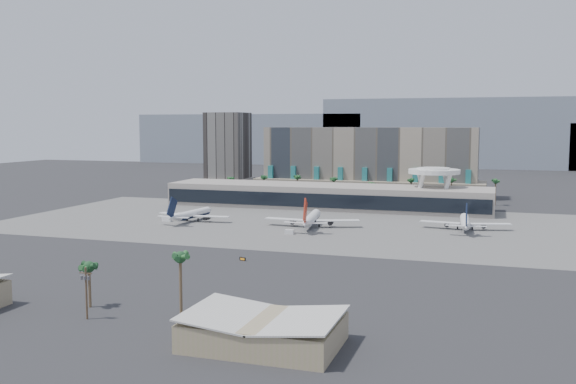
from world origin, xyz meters
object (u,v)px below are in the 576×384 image
(service_vehicle_b, at_px, (289,232))
(taxiway_sign, at_px, (243,259))
(airliner_left, at_px, (192,214))
(service_vehicle_a, at_px, (167,219))
(airliner_right, at_px, (465,222))
(airliner_centre, at_px, (311,219))
(utility_pole, at_px, (86,288))

(service_vehicle_b, bearing_deg, taxiway_sign, -91.60)
(airliner_left, relative_size, service_vehicle_a, 8.76)
(airliner_left, distance_m, service_vehicle_b, 56.24)
(service_vehicle_a, xyz_separation_m, service_vehicle_b, (63.33, -15.16, -0.13))
(airliner_right, height_order, service_vehicle_a, airliner_right)
(airliner_right, bearing_deg, service_vehicle_a, -176.16)
(airliner_left, relative_size, airliner_centre, 0.88)
(airliner_left, relative_size, service_vehicle_b, 10.48)
(taxiway_sign, bearing_deg, service_vehicle_b, 108.92)
(airliner_right, height_order, taxiway_sign, airliner_right)
(service_vehicle_a, bearing_deg, airliner_right, 5.24)
(airliner_centre, distance_m, taxiway_sign, 72.19)
(taxiway_sign, bearing_deg, utility_pole, -80.25)
(service_vehicle_b, height_order, taxiway_sign, service_vehicle_b)
(airliner_right, relative_size, taxiway_sign, 16.09)
(service_vehicle_a, distance_m, taxiway_sign, 93.14)
(service_vehicle_b, distance_m, taxiway_sign, 52.27)
(taxiway_sign, bearing_deg, airliner_left, 144.90)
(airliner_centre, relative_size, service_vehicle_a, 9.93)
(taxiway_sign, bearing_deg, service_vehicle_a, 151.52)
(utility_pole, xyz_separation_m, airliner_left, (-43.89, 140.45, -3.88))
(airliner_centre, distance_m, service_vehicle_a, 66.99)
(airliner_centre, bearing_deg, airliner_left, 172.74)
(service_vehicle_b, relative_size, taxiway_sign, 1.50)
(airliner_centre, distance_m, airliner_right, 64.30)
(airliner_right, bearing_deg, utility_pole, -119.96)
(airliner_right, relative_size, service_vehicle_b, 10.75)
(service_vehicle_a, height_order, service_vehicle_b, service_vehicle_a)
(airliner_centre, distance_m, service_vehicle_b, 20.31)
(airliner_centre, bearing_deg, airliner_right, 3.65)
(utility_pole, bearing_deg, service_vehicle_a, 111.72)
(utility_pole, bearing_deg, airliner_right, 63.94)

